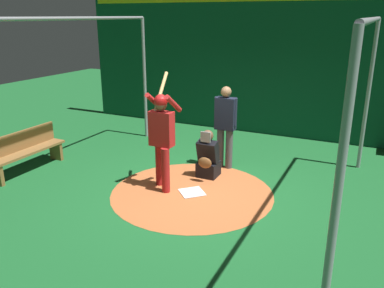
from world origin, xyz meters
TOP-DOWN VIEW (x-y plane):
  - ground_plane at (0.00, 0.00)m, footprint 26.74×26.74m
  - dirt_circle at (0.00, 0.00)m, footprint 2.99×2.99m
  - home_plate at (0.00, 0.00)m, footprint 0.59×0.59m
  - batter at (0.03, -0.59)m, footprint 0.68×0.49m
  - catcher at (-0.83, -0.05)m, footprint 0.58×0.40m
  - umpire at (-1.48, 0.06)m, footprint 0.22×0.49m
  - back_wall at (-4.41, 0.00)m, footprint 0.22×10.74m
  - cage_frame at (0.00, 0.00)m, footprint 5.50×5.42m
  - bench at (0.52, -3.60)m, footprint 1.81×0.36m

SIDE VIEW (x-z plane):
  - ground_plane at x=0.00m, z-range 0.00..0.00m
  - dirt_circle at x=0.00m, z-range 0.00..0.01m
  - home_plate at x=0.00m, z-range 0.01..0.02m
  - catcher at x=-0.83m, z-range -0.10..0.88m
  - bench at x=0.52m, z-range 0.02..0.87m
  - umpire at x=-1.48m, z-range 0.11..1.86m
  - batter at x=0.03m, z-range 0.03..2.17m
  - back_wall at x=-4.41m, z-range 0.01..3.72m
  - cage_frame at x=0.00m, z-range 0.60..3.70m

